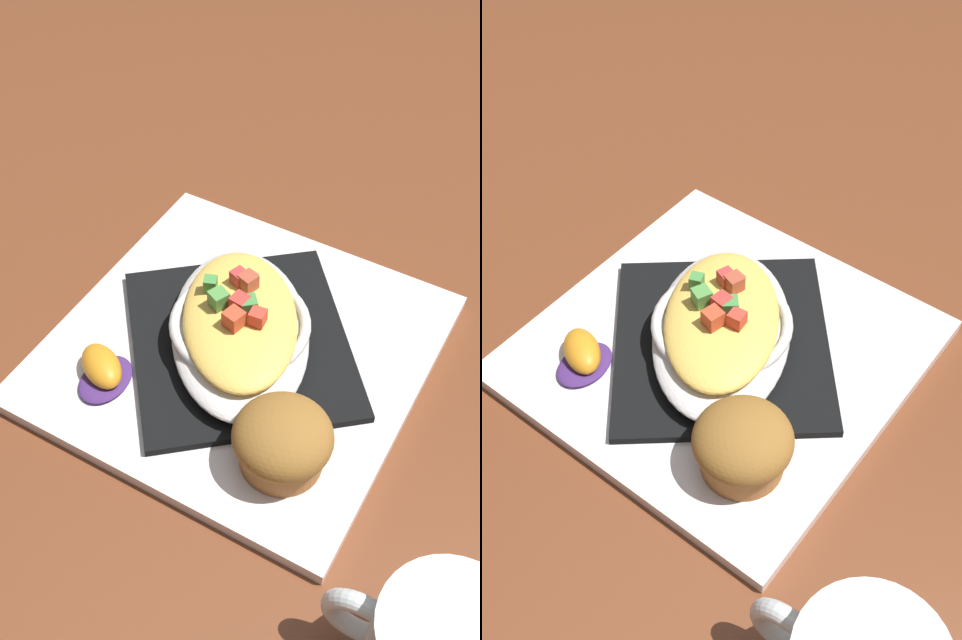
{
  "view_description": "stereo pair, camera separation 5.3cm",
  "coord_description": "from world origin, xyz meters",
  "views": [
    {
      "loc": [
        -0.37,
        -0.1,
        0.47
      ],
      "look_at": [
        0.0,
        0.0,
        0.04
      ],
      "focal_mm": 43.31,
      "sensor_mm": 36.0,
      "label": 1
    },
    {
      "loc": [
        -0.35,
        -0.15,
        0.47
      ],
      "look_at": [
        0.0,
        0.0,
        0.04
      ],
      "focal_mm": 43.31,
      "sensor_mm": 36.0,
      "label": 2
    }
  ],
  "objects": [
    {
      "name": "square_plate",
      "position": [
        0.0,
        0.0,
        0.01
      ],
      "size": [
        0.33,
        0.33,
        0.01
      ],
      "primitive_type": "cube",
      "rotation": [
        0.0,
        0.0,
        -0.25
      ],
      "color": "white",
      "rests_on": "ground_plane"
    },
    {
      "name": "orange_garnish",
      "position": [
        -0.06,
        0.09,
        0.02
      ],
      "size": [
        0.06,
        0.05,
        0.02
      ],
      "color": "#47276A",
      "rests_on": "square_plate"
    },
    {
      "name": "ground_plane",
      "position": [
        0.0,
        0.0,
        0.0
      ],
      "size": [
        2.6,
        2.6,
        0.0
      ],
      "primitive_type": "plane",
      "color": "brown"
    },
    {
      "name": "folded_napkin",
      "position": [
        0.0,
        0.0,
        0.01
      ],
      "size": [
        0.23,
        0.22,
        0.01
      ],
      "primitive_type": "cube",
      "rotation": [
        0.0,
        0.0,
        0.45
      ],
      "color": "black",
      "rests_on": "square_plate"
    },
    {
      "name": "muffin",
      "position": [
        -0.09,
        -0.06,
        0.04
      ],
      "size": [
        0.07,
        0.07,
        0.05
      ],
      "color": "#9D5E2D",
      "rests_on": "square_plate"
    },
    {
      "name": "gratin_dish",
      "position": [
        0.0,
        0.0,
        0.04
      ],
      "size": [
        0.2,
        0.15,
        0.05
      ],
      "color": "silver",
      "rests_on": "folded_napkin"
    }
  ]
}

